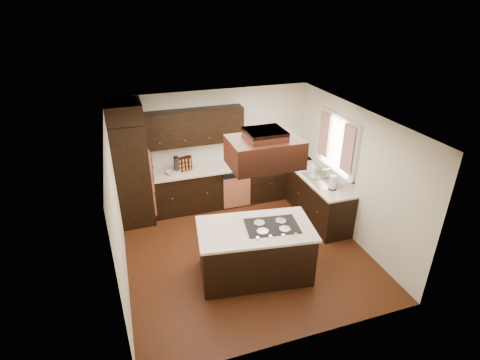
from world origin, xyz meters
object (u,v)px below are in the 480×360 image
(spice_rack, at_px, (183,164))
(oven_column, at_px, (132,174))
(island, at_px, (255,252))
(range_hood, at_px, (264,152))

(spice_rack, bearing_deg, oven_column, 169.68)
(oven_column, distance_m, island, 2.98)
(oven_column, xyz_separation_m, spice_rack, (1.03, 0.10, 0.01))
(island, height_order, range_hood, range_hood)
(spice_rack, bearing_deg, island, -89.81)
(range_hood, distance_m, spice_rack, 2.73)
(oven_column, height_order, spice_rack, oven_column)
(spice_rack, bearing_deg, range_hood, -85.86)
(island, relative_size, spice_rack, 4.79)
(island, bearing_deg, range_hood, 40.97)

